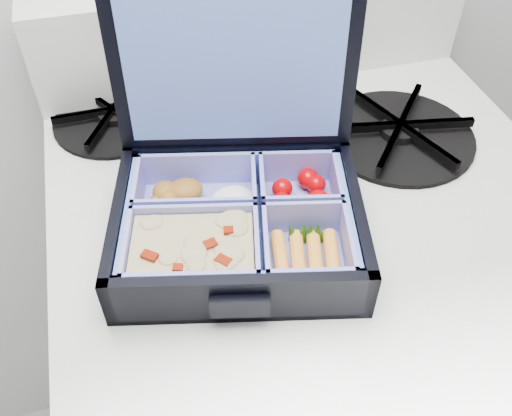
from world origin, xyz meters
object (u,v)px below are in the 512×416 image
object	(u,v)px
stove	(297,387)
burner_grate	(399,129)
bento_box	(238,225)
fork	(225,143)

from	to	relation	value
stove	burner_grate	xyz separation A→B (m)	(0.14, 0.08, 0.47)
stove	bento_box	size ratio (longest dim) A/B	3.60
stove	fork	world-z (taller)	fork
stove	bento_box	xyz separation A→B (m)	(-0.10, -0.04, 0.48)
fork	bento_box	bearing A→B (deg)	-78.68
fork	stove	bearing A→B (deg)	-38.32
bento_box	fork	bearing A→B (deg)	95.06
stove	bento_box	bearing A→B (deg)	-158.56
stove	bento_box	distance (m)	0.49
stove	fork	distance (m)	0.48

